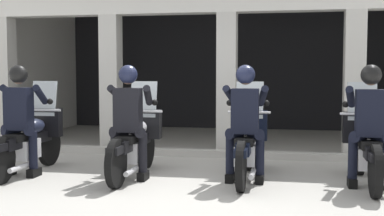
{
  "coord_description": "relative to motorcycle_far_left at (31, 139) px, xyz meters",
  "views": [
    {
      "loc": [
        1.39,
        -6.59,
        1.5
      ],
      "look_at": [
        0.0,
        0.56,
        0.97
      ],
      "focal_mm": 47.67,
      "sensor_mm": 36.0,
      "label": 1
    }
  ],
  "objects": [
    {
      "name": "police_officer_center_right",
      "position": [
        3.18,
        -0.09,
        0.44
      ],
      "size": [
        0.63,
        0.61,
        1.58
      ],
      "rotation": [
        0.0,
        0.0,
        -0.04
      ],
      "color": "black",
      "rests_on": "ground"
    },
    {
      "name": "ground_plane",
      "position": [
        2.38,
        2.7,
        -0.5
      ],
      "size": [
        80.0,
        80.0,
        0.0
      ],
      "primitive_type": "plane",
      "color": "#A8A59E"
    },
    {
      "name": "motorcycle_center_left",
      "position": [
        1.59,
        0.07,
        0.0
      ],
      "size": [
        0.62,
        2.04,
        1.35
      ],
      "rotation": [
        0.0,
        0.0,
        0.03
      ],
      "color": "black",
      "rests_on": "ground"
    },
    {
      "name": "police_officer_far_left",
      "position": [
        -0.0,
        -0.28,
        0.44
      ],
      "size": [
        0.63,
        0.61,
        1.58
      ],
      "rotation": [
        0.0,
        0.0,
        0.05
      ],
      "color": "black",
      "rests_on": "ground"
    },
    {
      "name": "police_officer_center_left",
      "position": [
        1.59,
        -0.21,
        0.44
      ],
      "size": [
        0.63,
        0.61,
        1.58
      ],
      "rotation": [
        0.0,
        0.0,
        0.03
      ],
      "color": "black",
      "rests_on": "ground"
    },
    {
      "name": "motorcycle_center_right",
      "position": [
        3.18,
        0.19,
        0.0
      ],
      "size": [
        0.62,
        2.04,
        1.35
      ],
      "rotation": [
        0.0,
        0.0,
        -0.04
      ],
      "color": "black",
      "rests_on": "ground"
    },
    {
      "name": "motorcycle_far_right",
      "position": [
        4.77,
        0.18,
        0.0
      ],
      "size": [
        0.62,
        2.04,
        1.35
      ],
      "rotation": [
        0.0,
        0.0,
        0.14
      ],
      "color": "black",
      "rests_on": "ground"
    },
    {
      "name": "station_building",
      "position": [
        2.63,
        4.66,
        1.5
      ],
      "size": [
        9.99,
        4.66,
        3.15
      ],
      "color": "black",
      "rests_on": "ground"
    },
    {
      "name": "kerb_strip",
      "position": [
        2.63,
        1.85,
        -0.44
      ],
      "size": [
        9.49,
        0.24,
        0.12
      ],
      "primitive_type": "cube",
      "color": "#B7B5AD",
      "rests_on": "ground"
    },
    {
      "name": "motorcycle_far_left",
      "position": [
        0.0,
        0.0,
        0.0
      ],
      "size": [
        0.62,
        2.04,
        1.35
      ],
      "rotation": [
        0.0,
        0.0,
        0.05
      ],
      "color": "black",
      "rests_on": "ground"
    },
    {
      "name": "police_officer_far_right",
      "position": [
        4.77,
        -0.11,
        0.44
      ],
      "size": [
        0.63,
        0.61,
        1.58
      ],
      "rotation": [
        0.0,
        0.0,
        0.14
      ],
      "color": "black",
      "rests_on": "ground"
    }
  ]
}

